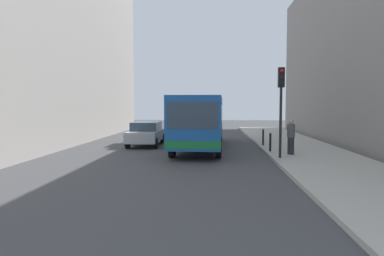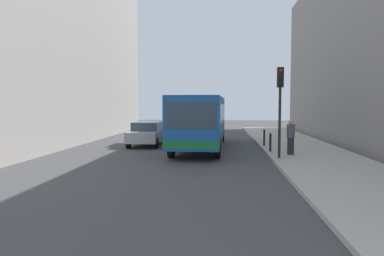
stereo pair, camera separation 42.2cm
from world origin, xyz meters
name	(u,v)px [view 1 (the left image)]	position (x,y,z in m)	size (l,w,h in m)	color
ground_plane	(203,155)	(0.00, 0.00, 0.00)	(80.00, 80.00, 0.00)	#424244
sidewalk	(312,155)	(5.40, 0.00, 0.07)	(4.40, 40.00, 0.15)	#ADA89E
building_left	(21,8)	(-11.50, 4.00, 8.54)	(7.00, 32.00, 17.09)	gray
bus	(201,119)	(-0.27, 3.18, 1.73)	(2.84, 11.09, 3.00)	#19519E
car_beside_bus	(146,133)	(-3.72, 4.18, 0.78)	(1.88, 4.41, 1.48)	#A5A8AD
traffic_light	(281,95)	(3.55, -1.58, 3.01)	(0.28, 0.33, 4.10)	black
bollard_near	(270,142)	(3.45, 0.67, 0.62)	(0.11, 0.11, 0.95)	black
bollard_mid	(263,137)	(3.45, 3.39, 0.62)	(0.11, 0.11, 0.95)	black
pedestrian_near_signal	(291,137)	(4.27, -0.42, 1.00)	(0.38, 0.38, 1.70)	#26262D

